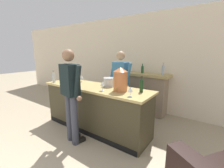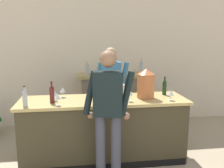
# 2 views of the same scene
# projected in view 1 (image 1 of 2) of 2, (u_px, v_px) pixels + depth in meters

# --- Properties ---
(wall_back_panel) EXTENTS (12.00, 0.07, 2.75)m
(wall_back_panel) POSITION_uv_depth(u_px,v_px,m) (140.00, 63.00, 4.44)
(wall_back_panel) COLOR beige
(wall_back_panel) RESTS_ON ground_plane
(bar_counter) EXTENTS (2.53, 0.76, 0.98)m
(bar_counter) POSITION_uv_depth(u_px,v_px,m) (96.00, 108.00, 3.32)
(bar_counter) COLOR #3C3521
(bar_counter) RESTS_ON ground_plane
(fireplace_stone) EXTENTS (1.55, 0.52, 1.44)m
(fireplace_stone) POSITION_uv_depth(u_px,v_px,m) (141.00, 92.00, 4.30)
(fireplace_stone) COLOR gray
(fireplace_stone) RESTS_ON ground_plane
(potted_plant_corner) EXTENTS (0.46, 0.39, 0.75)m
(potted_plant_corner) POSITION_uv_depth(u_px,v_px,m) (75.00, 91.00, 5.50)
(potted_plant_corner) COLOR #44443F
(potted_plant_corner) RESTS_ON ground_plane
(person_customer) EXTENTS (0.65, 0.36, 1.75)m
(person_customer) POSITION_uv_depth(u_px,v_px,m) (71.00, 93.00, 2.71)
(person_customer) COLOR #3B3D49
(person_customer) RESTS_ON ground_plane
(person_bartender) EXTENTS (0.66, 0.32, 1.72)m
(person_bartender) POSITION_uv_depth(u_px,v_px,m) (120.00, 83.00, 3.66)
(person_bartender) COLOR #3A3449
(person_bartender) RESTS_ON ground_plane
(copper_dispenser) EXTENTS (0.27, 0.31, 0.45)m
(copper_dispenser) POSITION_uv_depth(u_px,v_px,m) (120.00, 79.00, 2.79)
(copper_dispenser) COLOR #B86538
(copper_dispenser) RESTS_ON bar_counter
(ice_bucket_steel) EXTENTS (0.24, 0.24, 0.19)m
(ice_bucket_steel) POSITION_uv_depth(u_px,v_px,m) (109.00, 82.00, 3.21)
(ice_bucket_steel) COLOR silver
(ice_bucket_steel) RESTS_ON bar_counter
(wine_bottle_chardonnay_pale) EXTENTS (0.06, 0.06, 0.29)m
(wine_bottle_chardonnay_pale) POSITION_uv_depth(u_px,v_px,m) (54.00, 77.00, 3.60)
(wine_bottle_chardonnay_pale) COLOR #A6B1B4
(wine_bottle_chardonnay_pale) RESTS_ON bar_counter
(wine_bottle_merlot_tall) EXTENTS (0.07, 0.07, 0.31)m
(wine_bottle_merlot_tall) POSITION_uv_depth(u_px,v_px,m) (68.00, 77.00, 3.52)
(wine_bottle_merlot_tall) COLOR #531D1C
(wine_bottle_merlot_tall) RESTS_ON bar_counter
(wine_bottle_cabernet_heavy) EXTENTS (0.07, 0.07, 0.30)m
(wine_bottle_cabernet_heavy) POSITION_uv_depth(u_px,v_px,m) (142.00, 85.00, 2.74)
(wine_bottle_cabernet_heavy) COLOR #173518
(wine_bottle_cabernet_heavy) RESTS_ON bar_counter
(wine_glass_back_row) EXTENTS (0.09, 0.09, 0.17)m
(wine_glass_back_row) POSITION_uv_depth(u_px,v_px,m) (72.00, 78.00, 3.61)
(wine_glass_back_row) COLOR silver
(wine_glass_back_row) RESTS_ON bar_counter
(wine_glass_front_right) EXTENTS (0.08, 0.08, 0.18)m
(wine_glass_front_right) POSITION_uv_depth(u_px,v_px,m) (65.00, 79.00, 3.36)
(wine_glass_front_right) COLOR silver
(wine_glass_front_right) RESTS_ON bar_counter
(wine_glass_by_dispenser) EXTENTS (0.08, 0.08, 0.16)m
(wine_glass_by_dispenser) POSITION_uv_depth(u_px,v_px,m) (82.00, 77.00, 3.70)
(wine_glass_by_dispenser) COLOR silver
(wine_glass_by_dispenser) RESTS_ON bar_counter
(wine_glass_near_bucket) EXTENTS (0.08, 0.08, 0.18)m
(wine_glass_near_bucket) POSITION_uv_depth(u_px,v_px,m) (102.00, 84.00, 2.83)
(wine_glass_near_bucket) COLOR silver
(wine_glass_near_bucket) RESTS_ON bar_counter
(wine_glass_mid_counter) EXTENTS (0.09, 0.09, 0.17)m
(wine_glass_mid_counter) POSITION_uv_depth(u_px,v_px,m) (130.00, 90.00, 2.47)
(wine_glass_mid_counter) COLOR silver
(wine_glass_mid_counter) RESTS_ON bar_counter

